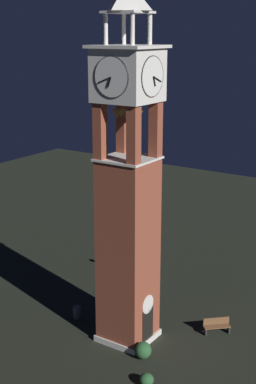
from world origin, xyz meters
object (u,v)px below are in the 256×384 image
at_px(clock_tower, 128,199).
at_px(trash_bin, 77,312).
at_px(lamp_post, 151,253).
at_px(park_bench, 217,326).

relative_size(clock_tower, trash_bin, 25.10).
bearing_deg(trash_bin, clock_tower, -91.99).
height_order(clock_tower, lamp_post, clock_tower).
bearing_deg(park_bench, lamp_post, 66.53).
xyz_separation_m(park_bench, lamp_post, (2.77, 6.38, 2.26)).
relative_size(park_bench, lamp_post, 0.37).
xyz_separation_m(park_bench, trash_bin, (-3.26, 8.05, -0.08)).
height_order(park_bench, lamp_post, lamp_post).
relative_size(clock_tower, lamp_post, 5.05).
relative_size(lamp_post, trash_bin, 4.97).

